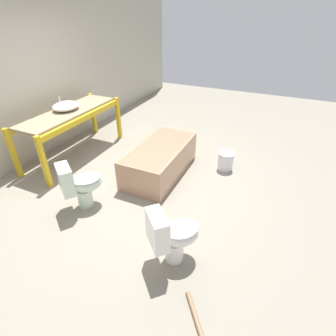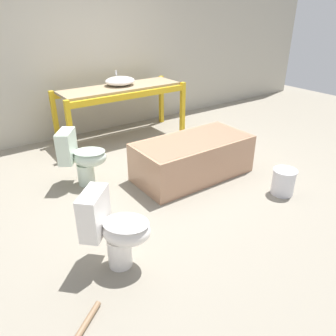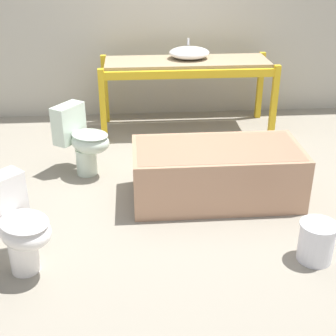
% 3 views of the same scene
% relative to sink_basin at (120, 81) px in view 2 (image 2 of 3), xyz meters
% --- Properties ---
extents(ground_plane, '(12.00, 12.00, 0.00)m').
position_rel_sink_basin_xyz_m(ground_plane, '(-0.35, -1.47, -0.93)').
color(ground_plane, gray).
extents(warehouse_wall_rear, '(10.80, 0.08, 3.20)m').
position_rel_sink_basin_xyz_m(warehouse_wall_rear, '(-0.35, 0.57, 0.67)').
color(warehouse_wall_rear, '#B2AD9E').
rests_on(warehouse_wall_rear, ground_plane).
extents(shelving_rack, '(2.07, 0.73, 0.86)m').
position_rel_sink_basin_xyz_m(shelving_rack, '(-0.03, -0.07, -0.19)').
color(shelving_rack, gold).
rests_on(shelving_rack, ground_plane).
extents(sink_basin, '(0.48, 0.42, 0.22)m').
position_rel_sink_basin_xyz_m(sink_basin, '(0.00, 0.00, 0.00)').
color(sink_basin, white).
rests_on(sink_basin, shelving_rack).
extents(bathtub_main, '(1.51, 0.74, 0.50)m').
position_rel_sink_basin_xyz_m(bathtub_main, '(0.04, -1.82, -0.64)').
color(bathtub_main, tan).
rests_on(bathtub_main, ground_plane).
extents(toilet_near, '(0.62, 0.62, 0.70)m').
position_rel_sink_basin_xyz_m(toilet_near, '(-1.53, -2.74, -0.56)').
color(toilet_near, white).
rests_on(toilet_near, ground_plane).
extents(toilet_far, '(0.64, 0.59, 0.70)m').
position_rel_sink_basin_xyz_m(toilet_far, '(-1.20, -1.22, -0.56)').
color(toilet_far, silver).
rests_on(toilet_far, ground_plane).
extents(bucket_white, '(0.28, 0.28, 0.31)m').
position_rel_sink_basin_xyz_m(bucket_white, '(0.63, -2.80, -0.77)').
color(bucket_white, silver).
rests_on(bucket_white, ground_plane).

